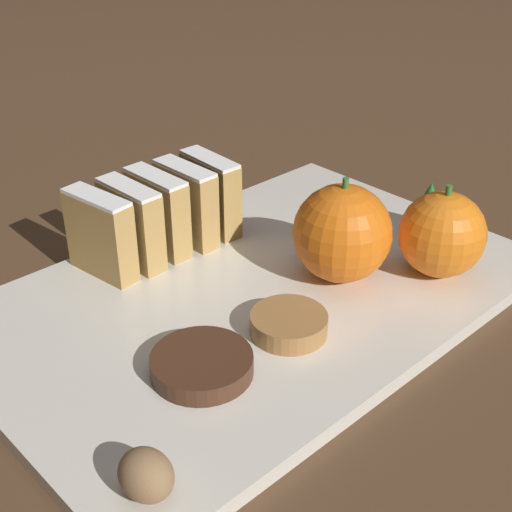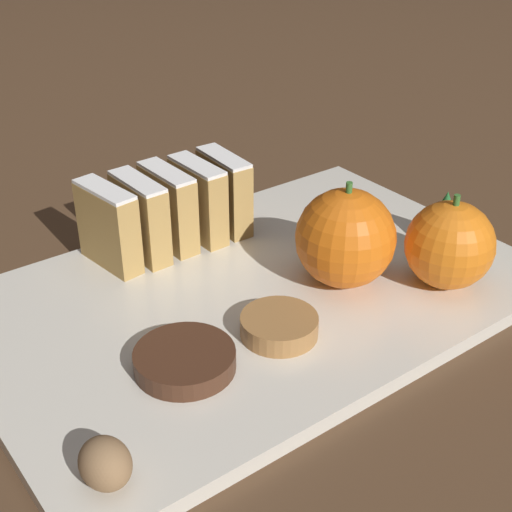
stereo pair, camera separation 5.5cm
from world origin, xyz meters
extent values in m
plane|color=#513823|center=(0.00, 0.00, 0.00)|extent=(6.00, 6.00, 0.00)
cube|color=silver|center=(0.00, 0.00, 0.01)|extent=(0.29, 0.44, 0.01)
cube|color=tan|center=(-0.10, -0.07, 0.05)|extent=(0.07, 0.03, 0.07)
cube|color=white|center=(-0.10, -0.07, 0.08)|extent=(0.06, 0.03, 0.00)
cube|color=tan|center=(-0.10, -0.05, 0.05)|extent=(0.06, 0.02, 0.07)
cube|color=white|center=(-0.10, -0.05, 0.08)|extent=(0.06, 0.02, 0.00)
cube|color=tan|center=(-0.10, -0.02, 0.05)|extent=(0.06, 0.02, 0.07)
cube|color=white|center=(-0.10, -0.02, 0.08)|extent=(0.06, 0.02, 0.00)
cube|color=tan|center=(-0.10, 0.01, 0.05)|extent=(0.06, 0.02, 0.07)
cube|color=white|center=(-0.10, 0.01, 0.08)|extent=(0.06, 0.02, 0.00)
cube|color=tan|center=(-0.10, 0.04, 0.05)|extent=(0.06, 0.02, 0.07)
cube|color=white|center=(-0.10, 0.04, 0.08)|extent=(0.06, 0.02, 0.00)
sphere|color=orange|center=(0.03, 0.06, 0.05)|extent=(0.08, 0.08, 0.08)
cylinder|color=#38702D|center=(0.03, 0.06, 0.09)|extent=(0.01, 0.01, 0.01)
sphere|color=orange|center=(0.08, 0.13, 0.05)|extent=(0.07, 0.07, 0.07)
cylinder|color=#38702D|center=(0.08, 0.13, 0.09)|extent=(0.01, 0.01, 0.01)
ellipsoid|color=#8E6B47|center=(0.11, -0.19, 0.03)|extent=(0.03, 0.03, 0.03)
cylinder|color=#472819|center=(0.05, -0.10, 0.02)|extent=(0.07, 0.07, 0.01)
cylinder|color=#A3703D|center=(0.06, -0.02, 0.02)|extent=(0.06, 0.06, 0.02)
cone|color=#23662D|center=(0.04, 0.18, 0.04)|extent=(0.04, 0.04, 0.05)
camera|label=1|loc=(0.35, -0.33, 0.32)|focal=50.00mm
camera|label=2|loc=(0.38, -0.29, 0.32)|focal=50.00mm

